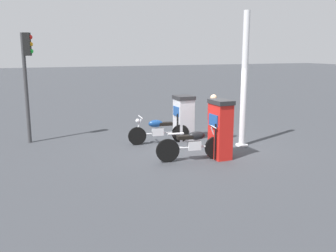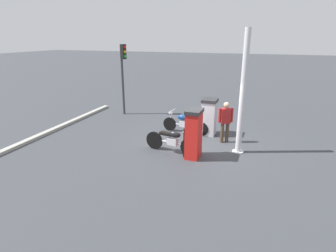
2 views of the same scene
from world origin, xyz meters
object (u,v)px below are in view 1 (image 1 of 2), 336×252
at_px(fuel_pump_far, 220,129).
at_px(motorcycle_near_pump, 158,130).
at_px(attendant_person, 213,115).
at_px(canopy_support_pole, 244,83).
at_px(fuel_pump_near, 184,117).
at_px(roadside_traffic_light, 27,68).
at_px(motorcycle_far_pump, 193,144).

height_order(fuel_pump_far, motorcycle_near_pump, fuel_pump_far).
xyz_separation_m(motorcycle_near_pump, attendant_person, (-1.77, 0.49, 0.46)).
height_order(motorcycle_near_pump, canopy_support_pole, canopy_support_pole).
relative_size(fuel_pump_near, fuel_pump_far, 0.91).
bearing_deg(roadside_traffic_light, motorcycle_far_pump, 135.74).
distance_m(fuel_pump_near, roadside_traffic_light, 5.36).
bearing_deg(attendant_person, motorcycle_far_pump, 46.81).
bearing_deg(motorcycle_far_pump, canopy_support_pole, -158.33).
bearing_deg(fuel_pump_near, fuel_pump_far, 90.01).
height_order(motorcycle_near_pump, motorcycle_far_pump, motorcycle_far_pump).
bearing_deg(attendant_person, fuel_pump_far, 66.41).
bearing_deg(roadside_traffic_light, motorcycle_near_pump, 155.17).
xyz_separation_m(fuel_pump_near, roadside_traffic_light, (4.83, -1.60, 1.68)).
xyz_separation_m(fuel_pump_far, roadside_traffic_light, (4.83, -4.03, 1.60)).
xyz_separation_m(motorcycle_far_pump, attendant_person, (-1.57, -1.67, 0.45)).
bearing_deg(fuel_pump_near, motorcycle_near_pump, 10.04).
distance_m(attendant_person, canopy_support_pole, 1.51).
xyz_separation_m(fuel_pump_far, motorcycle_near_pump, (1.00, -2.26, -0.40)).
bearing_deg(roadside_traffic_light, fuel_pump_far, 140.16).
bearing_deg(motorcycle_near_pump, fuel_pump_near, -169.96).
bearing_deg(fuel_pump_far, roadside_traffic_light, -39.84).
distance_m(roadside_traffic_light, canopy_support_pole, 6.95).
bearing_deg(fuel_pump_near, attendant_person, 139.06).
height_order(fuel_pump_near, canopy_support_pole, canopy_support_pole).
distance_m(motorcycle_near_pump, roadside_traffic_light, 4.67).
height_order(fuel_pump_near, fuel_pump_far, fuel_pump_far).
xyz_separation_m(fuel_pump_near, motorcycle_near_pump, (1.00, 0.18, -0.32)).
relative_size(fuel_pump_far, canopy_support_pole, 0.40).
bearing_deg(roadside_traffic_light, fuel_pump_near, 161.73).
bearing_deg(fuel_pump_near, motorcycle_far_pump, 71.23).
bearing_deg(motorcycle_far_pump, motorcycle_near_pump, -84.55).
distance_m(fuel_pump_far, canopy_support_pole, 2.07).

